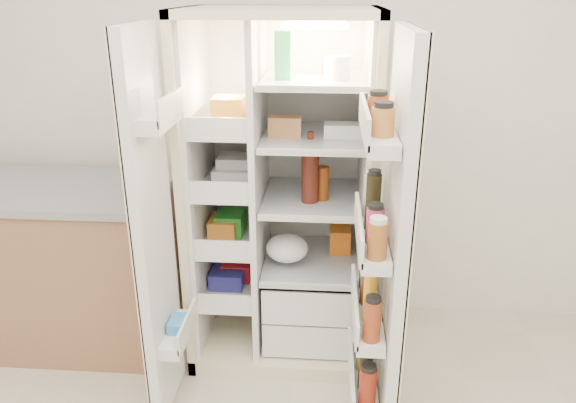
{
  "coord_description": "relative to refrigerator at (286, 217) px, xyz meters",
  "views": [
    {
      "loc": [
        0.15,
        -1.01,
        1.88
      ],
      "look_at": [
        -0.03,
        1.25,
        0.99
      ],
      "focal_mm": 34.0,
      "sensor_mm": 36.0,
      "label": 1
    }
  ],
  "objects": [
    {
      "name": "freezer_door",
      "position": [
        -0.51,
        -0.6,
        0.15
      ],
      "size": [
        0.15,
        0.4,
        1.72
      ],
      "color": "silver",
      "rests_on": "floor"
    },
    {
      "name": "fridge_door",
      "position": [
        0.47,
        -0.7,
        0.13
      ],
      "size": [
        0.17,
        0.58,
        1.72
      ],
      "color": "silver",
      "rests_on": "floor"
    },
    {
      "name": "wall_back",
      "position": [
        0.07,
        0.35,
        0.61
      ],
      "size": [
        4.0,
        0.02,
        2.7
      ],
      "primitive_type": "cube",
      "color": "white",
      "rests_on": "floor"
    },
    {
      "name": "refrigerator",
      "position": [
        0.0,
        0.0,
        0.0
      ],
      "size": [
        0.92,
        0.7,
        1.8
      ],
      "color": "beige",
      "rests_on": "floor"
    },
    {
      "name": "kitchen_counter",
      "position": [
        -1.25,
        -0.1,
        -0.28
      ],
      "size": [
        1.26,
        0.67,
        0.92
      ],
      "color": "#8A6245",
      "rests_on": "floor"
    }
  ]
}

